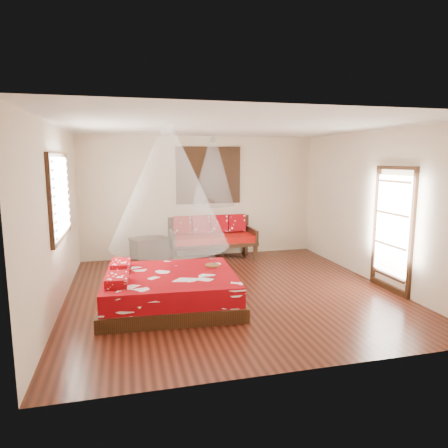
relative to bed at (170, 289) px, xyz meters
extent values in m
cube|color=black|center=(1.10, 0.40, -0.26)|extent=(5.50, 5.50, 0.02)
cube|color=silver|center=(1.10, 0.40, 2.56)|extent=(5.50, 5.50, 0.02)
cube|color=beige|center=(-1.66, 0.40, 1.15)|extent=(0.02, 5.50, 2.80)
cube|color=beige|center=(3.86, 0.40, 1.15)|extent=(0.02, 5.50, 2.80)
cube|color=beige|center=(1.10, 3.16, 1.15)|extent=(5.50, 0.02, 2.80)
cube|color=beige|center=(1.10, -2.36, 1.15)|extent=(5.50, 0.02, 2.80)
cube|color=black|center=(0.02, 0.00, -0.15)|extent=(2.21, 2.02, 0.20)
cube|color=#94040C|center=(0.02, 0.00, 0.10)|extent=(2.10, 1.91, 0.30)
cube|color=#94040C|center=(-0.78, -0.35, 0.32)|extent=(0.33, 0.57, 0.14)
cube|color=#94040C|center=(-0.73, 0.44, 0.32)|extent=(0.33, 0.57, 0.14)
cube|color=black|center=(0.37, 2.33, -0.04)|extent=(0.08, 0.08, 0.42)
cube|color=black|center=(2.20, 2.33, -0.04)|extent=(0.08, 0.08, 0.42)
cube|color=black|center=(0.37, 3.07, -0.04)|extent=(0.08, 0.08, 0.42)
cube|color=black|center=(2.20, 3.07, -0.04)|extent=(0.08, 0.08, 0.42)
cube|color=black|center=(1.29, 2.70, 0.13)|extent=(1.94, 0.86, 0.08)
cube|color=#960905|center=(1.29, 2.70, 0.24)|extent=(1.88, 0.80, 0.14)
cube|color=black|center=(1.29, 3.09, 0.42)|extent=(1.94, 0.06, 0.55)
cube|color=black|center=(0.35, 2.70, 0.29)|extent=(0.06, 0.86, 0.30)
cube|color=black|center=(2.22, 2.70, 0.29)|extent=(0.06, 0.86, 0.30)
cube|color=#94040C|center=(0.64, 2.97, 0.51)|extent=(0.41, 0.20, 0.43)
cube|color=#94040C|center=(1.07, 2.97, 0.51)|extent=(0.41, 0.20, 0.43)
cube|color=#94040C|center=(1.50, 2.97, 0.51)|extent=(0.41, 0.20, 0.43)
cube|color=#94040C|center=(1.93, 2.97, 0.51)|extent=(0.41, 0.20, 0.43)
cube|color=black|center=(-0.14, 2.85, -0.01)|extent=(0.87, 0.75, 0.48)
cube|color=black|center=(-0.14, 2.85, 0.26)|extent=(0.92, 0.80, 0.05)
cube|color=black|center=(1.29, 3.12, 1.65)|extent=(1.52, 0.06, 1.32)
cube|color=black|center=(1.29, 3.11, 1.65)|extent=(1.35, 0.04, 1.10)
cube|color=black|center=(-1.62, 0.60, 1.45)|extent=(0.08, 1.74, 1.34)
cube|color=white|center=(-1.58, 0.60, 1.45)|extent=(0.04, 1.54, 1.10)
cube|color=black|center=(3.82, -0.20, 0.80)|extent=(0.08, 1.02, 2.16)
cube|color=white|center=(3.80, -0.20, 0.90)|extent=(0.03, 0.82, 1.70)
cylinder|color=brown|center=(0.75, 0.29, 0.26)|extent=(0.24, 0.24, 0.03)
cone|color=white|center=(0.02, 0.00, 1.60)|extent=(1.83, 1.83, 1.80)
cone|color=white|center=(1.29, 2.65, 1.75)|extent=(0.95, 0.95, 1.50)
camera|label=1|loc=(-0.63, -6.05, 2.02)|focal=32.00mm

